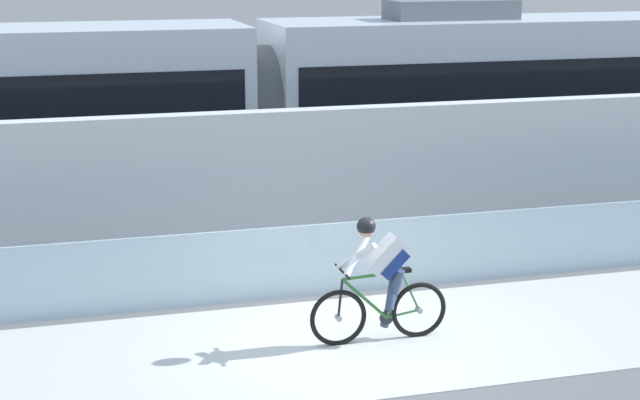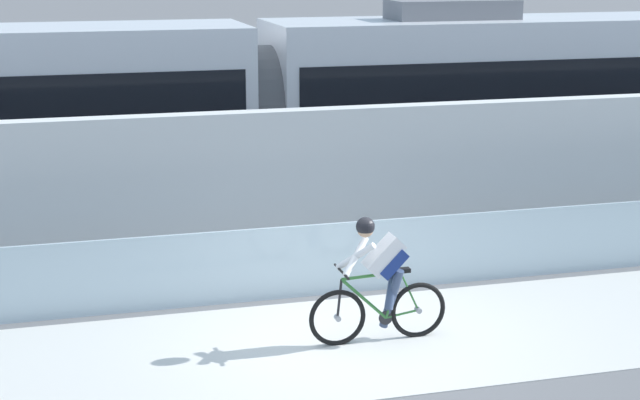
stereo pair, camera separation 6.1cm
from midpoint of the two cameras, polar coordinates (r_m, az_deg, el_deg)
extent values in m
plane|color=slate|center=(12.49, 2.20, -8.17)|extent=(200.00, 200.00, 0.00)
cube|color=silver|center=(12.49, 2.20, -8.15)|extent=(32.00, 3.20, 0.01)
cube|color=silver|center=(13.98, -0.04, -3.44)|extent=(32.00, 0.05, 1.03)
cube|color=silver|center=(15.49, -1.78, 0.84)|extent=(32.00, 0.36, 2.36)
cube|color=#595654|center=(18.13, -3.58, -1.05)|extent=(32.00, 0.08, 0.01)
cube|color=#595654|center=(19.49, -4.44, 0.01)|extent=(32.00, 0.08, 0.01)
cube|color=#232326|center=(18.46, -10.16, 0.17)|extent=(1.40, 1.88, 0.20)
cylinder|color=black|center=(17.78, -9.94, -0.56)|extent=(0.60, 0.10, 0.60)
cylinder|color=black|center=(19.17, -10.36, 0.49)|extent=(0.60, 0.10, 0.60)
cube|color=silver|center=(20.42, 12.64, 5.78)|extent=(11.00, 2.50, 3.10)
cube|color=black|center=(20.37, 12.69, 6.75)|extent=(10.56, 2.54, 1.04)
cube|color=red|center=(20.65, 12.43, 2.02)|extent=(10.78, 2.53, 0.28)
cube|color=slate|center=(19.41, 7.63, 10.72)|extent=(2.40, 1.10, 0.36)
cube|color=#232326|center=(19.33, 3.10, 1.00)|extent=(1.40, 1.88, 0.20)
cylinder|color=black|center=(18.69, 3.79, 0.34)|extent=(0.60, 0.10, 0.60)
cylinder|color=black|center=(20.01, 2.46, 1.28)|extent=(0.60, 0.10, 0.60)
cylinder|color=#59595B|center=(18.47, -3.44, 5.25)|extent=(0.60, 2.30, 2.30)
torus|color=black|center=(12.29, 1.14, -6.74)|extent=(0.72, 0.06, 0.72)
cylinder|color=#99999E|center=(12.29, 1.14, -6.74)|extent=(0.07, 0.10, 0.07)
torus|color=black|center=(12.61, 5.75, -6.26)|extent=(0.72, 0.06, 0.72)
cylinder|color=#99999E|center=(12.61, 5.75, -6.26)|extent=(0.07, 0.10, 0.07)
cylinder|color=#337233|center=(12.31, 2.66, -5.65)|extent=(0.60, 0.04, 0.58)
cylinder|color=#337233|center=(12.42, 4.33, -5.42)|extent=(0.22, 0.04, 0.59)
cylinder|color=#337233|center=(12.24, 3.08, -4.33)|extent=(0.76, 0.04, 0.07)
cylinder|color=#337233|center=(12.55, 4.84, -6.48)|extent=(0.43, 0.03, 0.09)
cylinder|color=#337233|center=(12.48, 5.26, -5.20)|extent=(0.27, 0.02, 0.53)
cylinder|color=black|center=(12.21, 1.26, -5.65)|extent=(0.08, 0.03, 0.49)
cube|color=black|center=(12.35, 4.75, -4.02)|extent=(0.24, 0.10, 0.05)
cylinder|color=black|center=(12.11, 1.38, -4.10)|extent=(0.03, 0.58, 0.03)
cylinder|color=#262628|center=(12.49, 3.91, -6.71)|extent=(0.18, 0.02, 0.18)
cube|color=silver|center=(12.22, 3.80, -3.15)|extent=(0.50, 0.28, 0.51)
cube|color=navy|center=(12.27, 4.20, -3.52)|extent=(0.38, 0.30, 0.38)
sphere|color=tan|center=(12.04, 2.74, -1.68)|extent=(0.20, 0.20, 0.20)
sphere|color=black|center=(12.03, 2.75, -1.52)|extent=(0.23, 0.23, 0.23)
cylinder|color=silver|center=(12.11, 2.20, -3.24)|extent=(0.44, 0.41, 0.41)
cylinder|color=silver|center=(12.11, 2.20, -3.24)|extent=(0.44, 0.41, 0.41)
cylinder|color=#384766|center=(12.43, 4.24, -5.62)|extent=(0.29, 0.33, 0.80)
cylinder|color=#384766|center=(12.38, 4.25, -5.01)|extent=(0.29, 0.33, 0.54)
camera|label=1|loc=(0.03, -89.88, 0.03)|focal=56.14mm
camera|label=2|loc=(0.03, 90.12, -0.03)|focal=56.14mm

